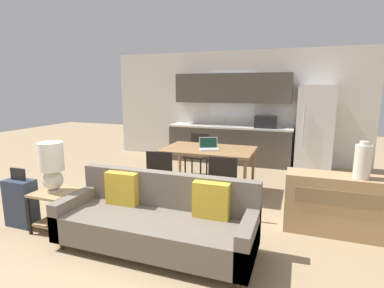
% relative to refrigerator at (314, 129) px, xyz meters
% --- Properties ---
extents(ground_plane, '(20.00, 20.00, 0.00)m').
position_rel_refrigerator_xyz_m(ground_plane, '(-1.90, -4.20, -0.93)').
color(ground_plane, '#9E8460').
extents(wall_back, '(6.40, 0.07, 2.70)m').
position_rel_refrigerator_xyz_m(wall_back, '(-1.90, 0.43, 0.43)').
color(wall_back, silver).
rests_on(wall_back, ground_plane).
extents(kitchen_counter, '(2.97, 0.65, 2.15)m').
position_rel_refrigerator_xyz_m(kitchen_counter, '(-1.89, 0.13, -0.08)').
color(kitchen_counter, '#4C443D').
rests_on(kitchen_counter, ground_plane).
extents(refrigerator, '(0.75, 0.79, 1.85)m').
position_rel_refrigerator_xyz_m(refrigerator, '(0.00, 0.00, 0.00)').
color(refrigerator, white).
rests_on(refrigerator, ground_plane).
extents(dining_table, '(1.56, 0.98, 0.77)m').
position_rel_refrigerator_xyz_m(dining_table, '(-1.76, -2.12, -0.21)').
color(dining_table, olive).
rests_on(dining_table, ground_plane).
extents(couch, '(2.23, 0.80, 0.83)m').
position_rel_refrigerator_xyz_m(couch, '(-1.74, -4.14, -0.60)').
color(couch, '#3D2D1E').
rests_on(couch, ground_plane).
extents(side_table, '(0.48, 0.48, 0.52)m').
position_rel_refrigerator_xyz_m(side_table, '(-3.17, -4.19, -0.58)').
color(side_table, tan).
rests_on(side_table, ground_plane).
extents(table_lamp, '(0.30, 0.30, 0.63)m').
position_rel_refrigerator_xyz_m(table_lamp, '(-3.19, -4.18, -0.06)').
color(table_lamp, silver).
rests_on(table_lamp, side_table).
extents(credenza, '(1.18, 0.40, 0.76)m').
position_rel_refrigerator_xyz_m(credenza, '(0.18, -3.07, -0.55)').
color(credenza, tan).
rests_on(credenza, ground_plane).
extents(vase, '(0.18, 0.18, 0.45)m').
position_rel_refrigerator_xyz_m(vase, '(0.42, -3.11, 0.04)').
color(vase, beige).
rests_on(vase, credenza).
extents(dining_chair_near_right, '(0.44, 0.44, 0.88)m').
position_rel_refrigerator_xyz_m(dining_chair_near_right, '(-1.26, -2.99, -0.44)').
color(dining_chair_near_right, black).
rests_on(dining_chair_near_right, ground_plane).
extents(dining_chair_far_left, '(0.45, 0.45, 0.88)m').
position_rel_refrigerator_xyz_m(dining_chair_far_left, '(-2.25, -1.27, -0.44)').
color(dining_chair_far_left, black).
rests_on(dining_chair_far_left, ground_plane).
extents(dining_chair_near_left, '(0.47, 0.47, 0.88)m').
position_rel_refrigerator_xyz_m(dining_chair_near_left, '(-2.25, -2.97, -0.44)').
color(dining_chair_near_left, black).
rests_on(dining_chair_near_left, ground_plane).
extents(laptop, '(0.40, 0.36, 0.20)m').
position_rel_refrigerator_xyz_m(laptop, '(-1.74, -2.17, -0.10)').
color(laptop, '#B7BABC').
rests_on(laptop, dining_table).
extents(suitcase, '(0.40, 0.22, 0.79)m').
position_rel_refrigerator_xyz_m(suitcase, '(-3.70, -4.25, -0.61)').
color(suitcase, '#2D384C').
rests_on(suitcase, ground_plane).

